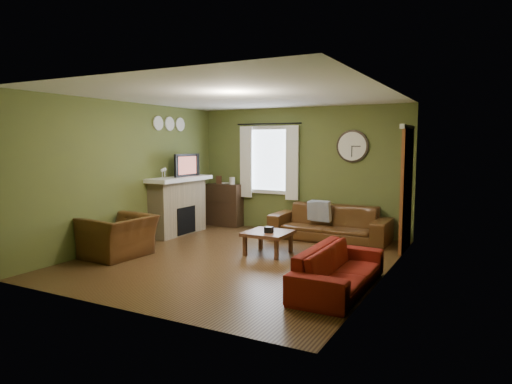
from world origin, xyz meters
The scene contains 31 objects.
floor centered at (0.00, 0.00, 0.00)m, with size 4.60×5.20×0.00m, color #452E18.
ceiling centered at (0.00, 0.00, 2.60)m, with size 4.60×5.20×0.00m, color white.
wall_left centered at (-2.30, 0.00, 1.30)m, with size 0.00×5.20×2.60m, color #545F2C.
wall_right centered at (2.30, 0.00, 1.30)m, with size 0.00×5.20×2.60m, color #545F2C.
wall_back centered at (0.00, 2.60, 1.30)m, with size 4.60×0.00×2.60m, color #545F2C.
wall_front centered at (0.00, -2.60, 1.30)m, with size 4.60×0.00×2.60m, color #545F2C.
fireplace centered at (-2.10, 1.15, 0.55)m, with size 0.40×1.40×1.10m, color tan.
firebox centered at (-1.91, 1.15, 0.30)m, with size 0.04×0.60×0.55m, color black.
mantel centered at (-2.07, 1.15, 1.14)m, with size 0.58×1.60×0.08m, color white.
tv centered at (-2.05, 1.30, 1.35)m, with size 0.60×0.08×0.35m, color black.
tv_screen centered at (-1.97, 1.30, 1.41)m, with size 0.02×0.62×0.36m, color #994C3F.
medallion_left centered at (-2.28, 0.80, 2.25)m, with size 0.28×0.28×0.03m, color white.
medallion_mid centered at (-2.28, 1.15, 2.25)m, with size 0.28×0.28×0.03m, color white.
medallion_right centered at (-2.28, 1.50, 2.25)m, with size 0.28×0.28×0.03m, color white.
window_pane centered at (-0.70, 2.58, 1.50)m, with size 1.00×0.02×1.30m, color silver, non-canonical shape.
curtain_rod centered at (-0.70, 2.48, 2.27)m, with size 0.03×0.03×1.50m, color black.
curtain_left centered at (-1.25, 2.48, 1.45)m, with size 0.28×0.04×1.55m, color white.
curtain_right centered at (-0.15, 2.48, 1.45)m, with size 0.28×0.04×1.55m, color white.
wall_clock centered at (1.10, 2.55, 1.80)m, with size 0.64×0.06×0.64m, color white, non-canonical shape.
door centered at (2.27, 1.85, 1.05)m, with size 0.05×0.90×2.10m, color brown.
bookshelf centered at (-1.76, 2.41, 0.47)m, with size 0.80×0.34×0.95m, color black, non-canonical shape.
book centered at (-1.88, 2.47, 0.96)m, with size 0.17×0.22×0.02m, color #54301F.
sofa_brown centered at (0.83, 2.06, 0.33)m, with size 2.27×0.89×0.66m, color #462811.
pillow_left centered at (0.64, 2.05, 0.55)m, with size 0.40×0.12×0.40m, color gray.
pillow_right centered at (0.57, 2.05, 0.55)m, with size 0.36×0.11×0.36m, color gray.
sofa_red centered at (1.92, -0.78, 0.27)m, with size 1.86×0.73×0.54m, color maroon.
armchair centered at (-1.80, -0.83, 0.34)m, with size 1.04×0.91×0.67m, color #462811.
coffee_table centered at (0.29, 0.48, 0.19)m, with size 0.72×0.72×0.38m, color #54301F, non-canonical shape.
tissue_box centered at (0.34, 0.40, 0.40)m, with size 0.13×0.13×0.10m, color black.
wine_glass_a centered at (-2.05, 0.61, 1.28)m, with size 0.07×0.07×0.19m, color white, non-canonical shape.
wine_glass_b centered at (-2.05, 0.69, 1.28)m, with size 0.07×0.07×0.21m, color white, non-canonical shape.
Camera 1 is at (3.63, -6.27, 1.86)m, focal length 32.00 mm.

